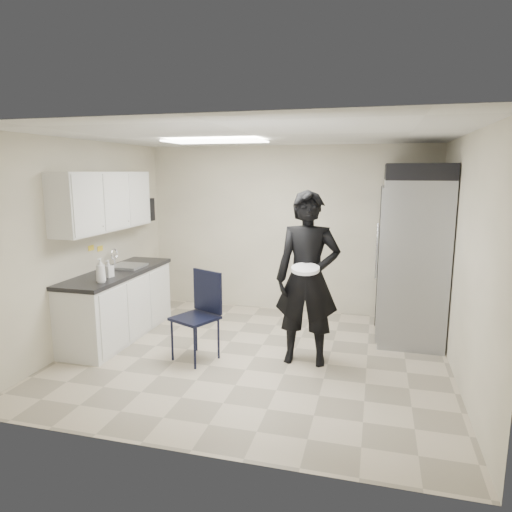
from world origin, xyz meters
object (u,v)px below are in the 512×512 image
(commercial_fridge, at_px, (412,259))
(man_tuxedo, at_px, (307,279))
(folding_chair, at_px, (195,318))
(lower_counter, at_px, (119,306))

(commercial_fridge, bearing_deg, man_tuxedo, -133.90)
(folding_chair, bearing_deg, lower_counter, -175.23)
(commercial_fridge, xyz_separation_m, man_tuxedo, (-1.21, -1.26, -0.05))
(commercial_fridge, bearing_deg, folding_chair, -148.34)
(commercial_fridge, relative_size, folding_chair, 2.06)
(folding_chair, bearing_deg, commercial_fridge, 55.97)
(lower_counter, relative_size, commercial_fridge, 0.90)
(folding_chair, xyz_separation_m, man_tuxedo, (1.28, 0.28, 0.49))
(commercial_fridge, distance_m, man_tuxedo, 1.75)
(lower_counter, distance_m, folding_chair, 1.37)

